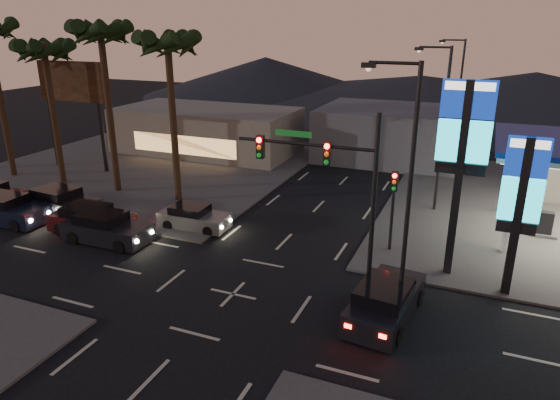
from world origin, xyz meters
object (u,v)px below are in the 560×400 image
at_px(car_lane_a_front, 106,228).
at_px(suv_station, 385,302).
at_px(car_lane_b_front, 194,218).
at_px(car_lane_b_mid, 61,203).
at_px(traffic_signal_mast, 333,177).
at_px(pylon_sign_short, 521,194).
at_px(car_lane_a_rear, 7,210).
at_px(car_lane_a_mid, 91,220).
at_px(pylon_sign_tall, 463,141).

height_order(car_lane_a_front, suv_station, suv_station).
bearing_deg(car_lane_b_front, car_lane_b_mid, -171.76).
bearing_deg(car_lane_b_mid, traffic_signal_mast, -8.16).
xyz_separation_m(pylon_sign_short, suv_station, (-4.51, -3.85, -3.91)).
bearing_deg(car_lane_b_mid, car_lane_a_front, -21.94).
bearing_deg(car_lane_a_rear, car_lane_a_mid, 6.50).
bearing_deg(traffic_signal_mast, pylon_sign_tall, 36.52).
distance_m(traffic_signal_mast, car_lane_a_mid, 15.04).
relative_size(car_lane_a_mid, car_lane_b_mid, 0.93).
xyz_separation_m(car_lane_a_front, car_lane_a_mid, (-1.62, 0.65, -0.01)).
bearing_deg(car_lane_b_mid, car_lane_a_mid, -21.95).
xyz_separation_m(pylon_sign_tall, car_lane_a_rear, (-24.80, -3.08, -5.63)).
bearing_deg(pylon_sign_short, pylon_sign_tall, 158.20).
distance_m(car_lane_a_mid, car_lane_a_rear, 5.78).
bearing_deg(car_lane_a_mid, traffic_signal_mast, -4.35).
distance_m(pylon_sign_short, car_lane_a_mid, 21.95).
distance_m(car_lane_a_front, car_lane_b_front, 4.79).
relative_size(pylon_sign_short, car_lane_a_mid, 1.42).
distance_m(pylon_sign_short, car_lane_b_mid, 25.56).
xyz_separation_m(traffic_signal_mast, car_lane_a_mid, (-14.31, 1.09, -4.49)).
xyz_separation_m(pylon_sign_tall, pylon_sign_short, (2.50, -1.00, -1.74)).
distance_m(car_lane_a_mid, car_lane_b_front, 5.70).
bearing_deg(traffic_signal_mast, car_lane_a_mid, 175.65).
xyz_separation_m(car_lane_a_rear, suv_station, (22.79, -1.78, -0.01)).
height_order(car_lane_a_mid, suv_station, suv_station).
distance_m(car_lane_a_rear, suv_station, 22.86).
height_order(pylon_sign_tall, car_lane_a_front, pylon_sign_tall).
height_order(car_lane_a_front, car_lane_b_mid, car_lane_b_mid).
distance_m(car_lane_a_front, car_lane_b_mid, 5.75).
distance_m(pylon_sign_tall, car_lane_b_mid, 23.47).
xyz_separation_m(car_lane_b_mid, suv_station, (20.76, -3.93, -0.03)).
relative_size(traffic_signal_mast, car_lane_b_front, 1.90).
bearing_deg(car_lane_a_mid, suv_station, -8.12).
distance_m(pylon_sign_tall, suv_station, 7.71).
relative_size(car_lane_a_mid, car_lane_a_rear, 0.97).
relative_size(car_lane_a_rear, car_lane_b_front, 1.21).
xyz_separation_m(traffic_signal_mast, car_lane_b_mid, (-18.02, 2.59, -4.45)).
height_order(pylon_sign_tall, pylon_sign_short, pylon_sign_tall).
distance_m(car_lane_a_front, car_lane_a_mid, 1.75).
bearing_deg(pylon_sign_tall, car_lane_b_mid, -177.67).
height_order(pylon_sign_tall, car_lane_b_front, pylon_sign_tall).
xyz_separation_m(pylon_sign_tall, car_lane_a_mid, (-19.05, -2.42, -5.66)).
distance_m(pylon_sign_tall, car_lane_a_front, 18.58).
bearing_deg(traffic_signal_mast, car_lane_b_front, 157.58).
relative_size(pylon_sign_short, car_lane_a_front, 1.41).
bearing_deg(traffic_signal_mast, car_lane_a_front, 178.03).
bearing_deg(car_lane_b_front, suv_station, -23.29).
distance_m(pylon_sign_short, car_lane_a_rear, 27.65).
height_order(car_lane_b_front, suv_station, suv_station).
bearing_deg(suv_station, car_lane_a_front, 173.42).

